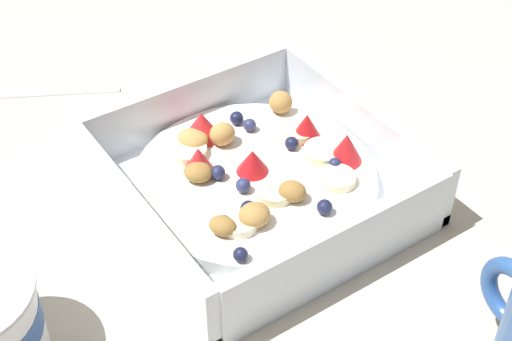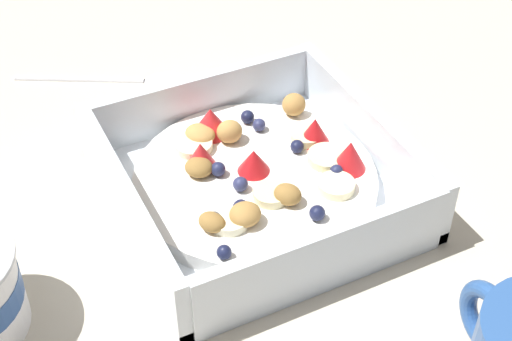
% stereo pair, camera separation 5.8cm
% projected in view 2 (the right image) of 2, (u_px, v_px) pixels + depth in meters
% --- Properties ---
extents(ground_plane, '(2.40, 2.40, 0.00)m').
position_uv_depth(ground_plane, '(245.00, 201.00, 0.60)').
color(ground_plane, beige).
extents(fruit_bowl, '(0.21, 0.21, 0.06)m').
position_uv_depth(fruit_bowl, '(257.00, 180.00, 0.59)').
color(fruit_bowl, white).
rests_on(fruit_bowl, ground).
extents(spoon, '(0.10, 0.16, 0.01)m').
position_uv_depth(spoon, '(141.00, 78.00, 0.73)').
color(spoon, silver).
rests_on(spoon, ground).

